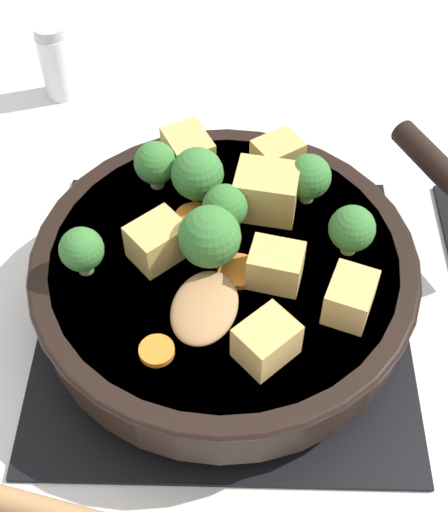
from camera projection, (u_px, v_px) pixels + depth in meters
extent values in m
plane|color=silver|center=(224.00, 312.00, 0.62)|extent=(2.40, 2.40, 0.00)
cube|color=black|center=(224.00, 309.00, 0.61)|extent=(0.31, 0.31, 0.01)
torus|color=black|center=(224.00, 298.00, 0.60)|extent=(0.24, 0.24, 0.01)
cube|color=black|center=(224.00, 298.00, 0.60)|extent=(0.01, 0.23, 0.01)
cube|color=black|center=(224.00, 298.00, 0.60)|extent=(0.23, 0.01, 0.01)
cylinder|color=black|center=(224.00, 276.00, 0.58)|extent=(0.30, 0.30, 0.05)
cylinder|color=brown|center=(224.00, 273.00, 0.57)|extent=(0.27, 0.27, 0.04)
torus|color=black|center=(224.00, 259.00, 0.56)|extent=(0.31, 0.31, 0.01)
ellipsoid|color=#A87A4C|center=(205.00, 307.00, 0.52)|extent=(0.08, 0.06, 0.01)
cube|color=tan|center=(277.00, 156.00, 0.61)|extent=(0.05, 0.05, 0.03)
cube|color=tan|center=(276.00, 266.00, 0.53)|extent=(0.04, 0.05, 0.03)
cube|color=tan|center=(350.00, 297.00, 0.51)|extent=(0.05, 0.04, 0.03)
cube|color=tan|center=(158.00, 237.00, 0.55)|extent=(0.05, 0.05, 0.03)
cube|color=tan|center=(266.00, 192.00, 0.57)|extent=(0.05, 0.06, 0.04)
cube|color=tan|center=(266.00, 341.00, 0.49)|extent=(0.05, 0.05, 0.03)
cube|color=tan|center=(188.00, 152.00, 0.61)|extent=(0.05, 0.05, 0.03)
cylinder|color=#709956|center=(198.00, 193.00, 0.59)|extent=(0.01, 0.01, 0.01)
sphere|color=#387533|center=(197.00, 174.00, 0.57)|extent=(0.04, 0.04, 0.04)
cylinder|color=#709956|center=(85.00, 265.00, 0.54)|extent=(0.01, 0.01, 0.01)
sphere|color=#387533|center=(82.00, 249.00, 0.53)|extent=(0.03, 0.03, 0.03)
cylinder|color=#709956|center=(157.00, 180.00, 0.60)|extent=(0.01, 0.01, 0.01)
sphere|color=#387533|center=(155.00, 163.00, 0.59)|extent=(0.04, 0.04, 0.04)
cylinder|color=#709956|center=(349.00, 245.00, 0.56)|extent=(0.01, 0.01, 0.01)
sphere|color=#387533|center=(352.00, 229.00, 0.54)|extent=(0.04, 0.04, 0.04)
cylinder|color=#709956|center=(229.00, 224.00, 0.57)|extent=(0.01, 0.01, 0.01)
sphere|color=#387533|center=(229.00, 207.00, 0.56)|extent=(0.04, 0.04, 0.04)
cylinder|color=#709956|center=(210.00, 257.00, 0.55)|extent=(0.01, 0.01, 0.01)
sphere|color=#387533|center=(209.00, 237.00, 0.53)|extent=(0.05, 0.05, 0.05)
cylinder|color=#709956|center=(306.00, 194.00, 0.59)|extent=(0.01, 0.01, 0.01)
sphere|color=#387533|center=(309.00, 177.00, 0.58)|extent=(0.04, 0.04, 0.04)
cylinder|color=orange|center=(194.00, 218.00, 0.58)|extent=(0.03, 0.03, 0.01)
cylinder|color=orange|center=(157.00, 351.00, 0.50)|extent=(0.03, 0.03, 0.01)
cylinder|color=orange|center=(238.00, 271.00, 0.54)|extent=(0.03, 0.03, 0.01)
cylinder|color=white|center=(57.00, 66.00, 0.78)|extent=(0.04, 0.04, 0.07)
cylinder|color=#B7B7BC|center=(50.00, 31.00, 0.74)|extent=(0.03, 0.03, 0.01)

